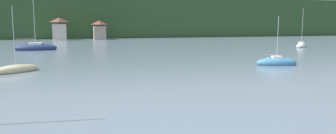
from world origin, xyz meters
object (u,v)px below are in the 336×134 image
object	(u,v)px
shore_building_central	(100,30)
sailboat_far_0	(301,46)
sailboat_far_4	(36,48)
mooring_buoy_near	(268,58)
shore_building_westcentral	(59,29)
sailboat_mid_3	(16,70)
sailboat_mid_5	(277,62)

from	to	relation	value
shore_building_central	sailboat_far_0	world-z (taller)	sailboat_far_0
sailboat_far_4	mooring_buoy_near	bearing A→B (deg)	-34.24
shore_building_central	sailboat_far_0	bearing A→B (deg)	-50.41
shore_building_westcentral	sailboat_mid_3	size ratio (longest dim) A/B	0.97
shore_building_central	sailboat_far_4	bearing A→B (deg)	-111.06
mooring_buoy_near	sailboat_far_0	bearing A→B (deg)	41.57
mooring_buoy_near	sailboat_mid_3	bearing A→B (deg)	-172.75
shore_building_central	sailboat_far_4	distance (m)	40.69
shore_building_westcentral	shore_building_central	xyz separation A→B (m)	(11.66, 0.07, -0.40)
shore_building_westcentral	sailboat_far_0	xyz separation A→B (m)	(49.07, -45.17, -2.90)
shore_building_westcentral	sailboat_mid_3	bearing A→B (deg)	-91.69
mooring_buoy_near	shore_building_westcentral	bearing A→B (deg)	115.53
mooring_buoy_near	shore_building_central	bearing A→B (deg)	106.18
sailboat_far_0	sailboat_mid_5	distance (m)	32.80
shore_building_central	sailboat_mid_3	distance (m)	67.83
sailboat_far_4	mooring_buoy_near	distance (m)	40.83
sailboat_mid_5	shore_building_central	bearing A→B (deg)	116.37
sailboat_mid_5	mooring_buoy_near	size ratio (longest dim) A/B	16.09
shore_building_westcentral	sailboat_mid_5	xyz separation A→B (m)	(26.49, -68.96, -2.89)
sailboat_far_4	sailboat_mid_5	size ratio (longest dim) A/B	1.89
shore_building_central	sailboat_mid_3	size ratio (longest dim) A/B	0.85
shore_building_westcentral	sailboat_mid_3	world-z (taller)	shore_building_westcentral
sailboat_far_4	sailboat_mid_5	bearing A→B (deg)	-44.04
shore_building_central	mooring_buoy_near	size ratio (longest dim) A/B	15.42
sailboat_mid_3	shore_building_westcentral	bearing A→B (deg)	-130.09
sailboat_mid_3	sailboat_far_4	xyz separation A→B (m)	(-0.97, 28.50, 0.19)
sailboat_far_0	sailboat_far_4	bearing A→B (deg)	130.21
shore_building_westcentral	mooring_buoy_near	world-z (taller)	shore_building_westcentral
shore_building_central	sailboat_mid_3	bearing A→B (deg)	-101.59
shore_building_westcentral	mooring_buoy_near	xyz separation A→B (m)	(29.76, -62.30, -3.21)
shore_building_westcentral	mooring_buoy_near	bearing A→B (deg)	-64.47
shore_building_central	sailboat_far_4	xyz separation A→B (m)	(-14.59, -37.91, -2.37)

